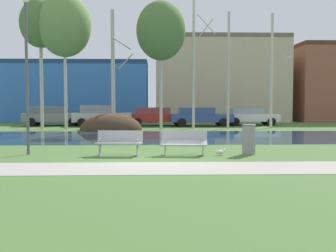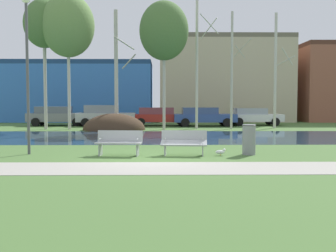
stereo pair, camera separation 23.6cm
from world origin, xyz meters
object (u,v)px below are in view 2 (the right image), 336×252
Objects in this scene: trash_bin at (249,139)px; parked_sedan_second_silver at (105,115)px; bench_left at (119,142)px; parked_hatch_third_red at (160,116)px; parked_wagon_fourth_blue at (203,116)px; streetlamp at (27,49)px; parked_van_nearest_grey at (57,115)px; bench_right at (184,142)px; parked_suv_fifth_white at (253,116)px; seagull at (221,152)px.

parked_sedan_second_silver is (-7.47, 16.96, 0.27)m from trash_bin.
parked_hatch_third_red is at bearing 85.61° from bench_left.
parked_wagon_fourth_blue reaches higher than trash_bin.
parked_sedan_second_silver is 0.94× the size of parked_wagon_fourth_blue.
bench_left is at bearing -94.39° from parked_hatch_third_red.
streetlamp is at bearing -115.78° from parked_wagon_fourth_blue.
parked_van_nearest_grey reaches higher than trash_bin.
bench_left is 0.35× the size of parked_wagon_fourth_blue.
parked_suv_fifth_white is at bearing 70.11° from bench_right.
streetlamp is 1.31× the size of parked_suv_fifth_white.
trash_bin is 0.23× the size of parked_van_nearest_grey.
bench_right is 1.53× the size of trash_bin.
parked_wagon_fourth_blue is (3.32, -0.43, 0.01)m from parked_hatch_third_red.
parked_van_nearest_grey is at bearing 120.06° from seagull.
streetlamp is (-7.86, 0.24, 3.19)m from trash_bin.
parked_sedan_second_silver reaches higher than bench_left.
bench_left is 0.35× the size of parked_van_nearest_grey.
trash_bin is 0.24× the size of parked_sedan_second_silver.
seagull is at bearing -82.67° from parked_hatch_third_red.
bench_left is 0.37× the size of parked_sedan_second_silver.
parked_suv_fifth_white is at bearing 63.92° from bench_left.
bench_left is 17.45m from parked_wagon_fourth_blue.
trash_bin is at bearing -79.16° from parked_hatch_third_red.
trash_bin is at bearing 12.80° from seagull.
seagull is at bearing -167.20° from trash_bin.
streetlamp reaches higher than parked_sedan_second_silver.
seagull is (1.28, -0.05, -0.34)m from bench_right.
parked_van_nearest_grey reaches higher than parked_suv_fifth_white.
bench_right is 0.35× the size of parked_hatch_third_red.
trash_bin is 0.23× the size of parked_wagon_fourth_blue.
parked_hatch_third_red reaches higher than bench_right.
parked_van_nearest_grey is 1.04× the size of parked_sedan_second_silver.
parked_van_nearest_grey is at bearing 110.75° from bench_left.
parked_suv_fifth_white is (8.68, 17.74, 0.26)m from bench_left.
parked_suv_fifth_white is at bearing 2.96° from parked_sedan_second_silver.
parked_van_nearest_grey is at bearing 173.10° from parked_sedan_second_silver.
parked_suv_fifth_white is (15.35, 0.14, -0.06)m from parked_van_nearest_grey.
seagull is 7.73m from streetlamp.
parked_wagon_fourth_blue is 4.15m from parked_suv_fifth_white.
seagull is 18.53m from parked_suv_fifth_white.
parked_hatch_third_red is (-0.94, 17.24, 0.28)m from bench_right.
parked_sedan_second_silver reaches higher than bench_right.
parked_wagon_fourth_blue reaches higher than bench_left.
seagull is at bearing -2.12° from bench_right.
parked_suv_fifth_white is at bearing 0.52° from parked_van_nearest_grey.
streetlamp reaches higher than parked_van_nearest_grey.
streetlamp is 16.97m from parked_sedan_second_silver.
parked_sedan_second_silver is at bearing -178.66° from parked_hatch_third_red.
bench_right is at bearing -4.42° from streetlamp.
streetlamp is 1.19× the size of parked_wagon_fourth_blue.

